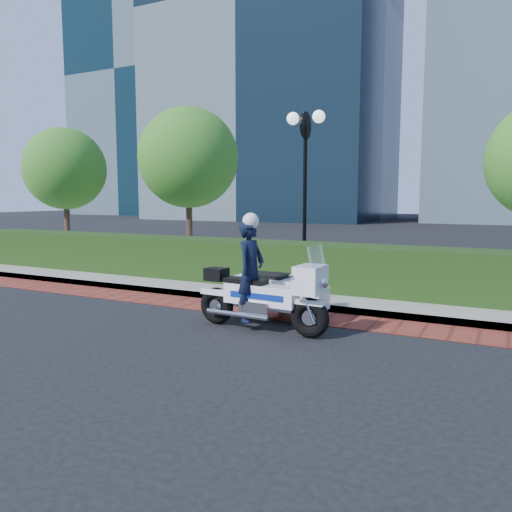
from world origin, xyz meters
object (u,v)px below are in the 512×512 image
at_px(lamppost, 305,167).
at_px(police_motorcycle, 266,287).
at_px(tree_a, 65,169).
at_px(tree_b, 188,158).

height_order(lamppost, police_motorcycle, lamppost).
bearing_deg(lamppost, police_motorcycle, -76.60).
distance_m(tree_a, police_motorcycle, 12.81).
xyz_separation_m(tree_b, police_motorcycle, (5.59, -5.88, -2.77)).
bearing_deg(lamppost, tree_b, 163.89).
distance_m(tree_b, police_motorcycle, 8.58).
bearing_deg(police_motorcycle, tree_b, 136.44).
xyz_separation_m(lamppost, tree_b, (-4.50, 1.30, 0.48)).
bearing_deg(police_motorcycle, lamppost, 106.30).
relative_size(tree_a, tree_b, 0.94).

